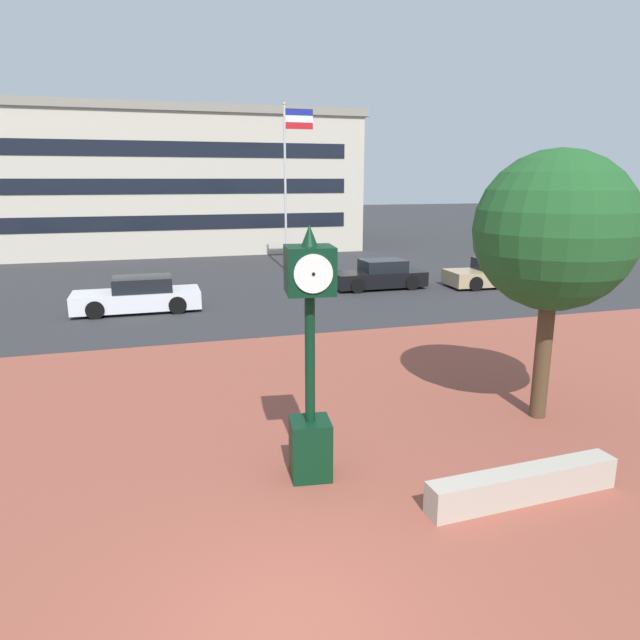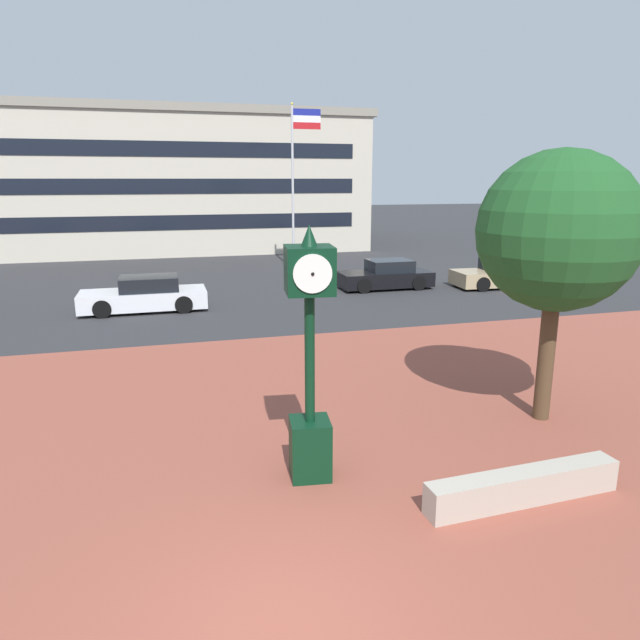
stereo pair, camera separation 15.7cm
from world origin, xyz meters
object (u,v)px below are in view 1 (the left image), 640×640
at_px(flagpole_primary, 288,174).
at_px(plaza_tree, 558,234).
at_px(car_street_distant, 379,276).
at_px(street_clock, 310,360).
at_px(car_street_near, 138,296).
at_px(civic_building, 147,181).
at_px(car_street_mid, 495,274).

bearing_deg(flagpole_primary, plaza_tree, -88.57).
bearing_deg(flagpole_primary, car_street_distant, -66.79).
relative_size(street_clock, car_street_near, 0.91).
bearing_deg(civic_building, car_street_distant, -64.92).
bearing_deg(car_street_near, car_street_distant, -80.26).
bearing_deg(street_clock, car_street_near, 108.84).
bearing_deg(car_street_distant, street_clock, 153.98).
bearing_deg(street_clock, civic_building, 100.55).
relative_size(flagpole_primary, civic_building, 0.30).
bearing_deg(street_clock, car_street_distant, 71.08).
distance_m(car_street_near, car_street_distant, 10.43).
bearing_deg(plaza_tree, car_street_near, 123.31).
bearing_deg(civic_building, plaza_tree, -77.81).
distance_m(car_street_distant, flagpole_primary, 8.06).
height_order(flagpole_primary, civic_building, civic_building).
height_order(street_clock, plaza_tree, plaza_tree).
distance_m(street_clock, plaza_tree, 5.70).
bearing_deg(car_street_mid, car_street_near, 96.16).
bearing_deg(car_street_mid, flagpole_primary, 50.90).
xyz_separation_m(plaza_tree, car_street_mid, (7.37, 13.14, -3.15)).
height_order(plaza_tree, flagpole_primary, flagpole_primary).
bearing_deg(car_street_near, car_street_mid, -87.33).
xyz_separation_m(plaza_tree, civic_building, (-7.52, 34.82, 0.89)).
distance_m(street_clock, car_street_near, 13.89).
relative_size(plaza_tree, flagpole_primary, 0.63).
xyz_separation_m(flagpole_primary, civic_building, (-7.02, 14.48, -0.42)).
bearing_deg(flagpole_primary, civic_building, 115.86).
relative_size(street_clock, car_street_distant, 1.00).
bearing_deg(plaza_tree, car_street_mid, 60.73).
xyz_separation_m(car_street_near, car_street_distant, (10.28, 1.79, -0.00)).
relative_size(car_street_distant, civic_building, 0.15).
relative_size(car_street_near, civic_building, 0.16).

